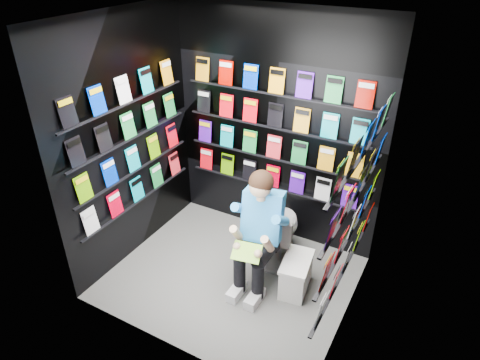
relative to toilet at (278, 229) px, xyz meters
The scene contains 14 objects.
floor 0.72m from the toilet, 116.96° to the right, with size 2.40×2.40×0.00m, color slate.
ceiling 2.32m from the toilet, 116.96° to the right, with size 2.40×2.40×0.00m, color white.
wall_back 1.07m from the toilet, 121.54° to the left, with size 2.40×0.04×2.60m, color black.
wall_front 1.83m from the toilet, 100.19° to the right, with size 2.40×0.04×2.60m, color black.
wall_left 1.83m from the toilet, 159.70° to the right, with size 0.04×2.00×2.60m, color black.
wall_right 1.42m from the toilet, 30.68° to the right, with size 0.04×2.00×2.60m, color black.
comics_back 1.07m from the toilet, 123.32° to the left, with size 2.10×0.06×1.37m, color red, non-canonical shape.
comics_left 1.81m from the toilet, 159.31° to the right, with size 0.06×1.70×1.37m, color red, non-canonical shape.
comics_right 1.40m from the toilet, 31.52° to the right, with size 0.06×1.70×1.37m, color red, non-canonical shape.
toilet is the anchor object (origin of this frame).
longbox 0.57m from the toilet, 44.86° to the right, with size 0.24×0.45×0.33m, color silver.
longbox_lid 0.53m from the toilet, 44.86° to the right, with size 0.27×0.47×0.03m, color silver.
reader 0.56m from the toilet, 90.00° to the right, with size 0.53×0.77×1.42m, color #2688DE, non-canonical shape.
held_comic 0.76m from the toilet, 90.00° to the right, with size 0.27×0.01×0.19m, color #34B35E.
Camera 1 is at (1.73, -2.94, 3.15)m, focal length 32.00 mm.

